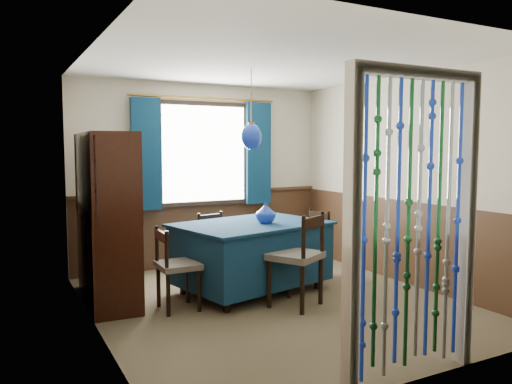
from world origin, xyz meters
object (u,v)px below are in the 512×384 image
sideboard (106,244)px  chair_near (298,257)px  vase_table (266,214)px  pendant_lamp (251,136)px  chair_left (175,266)px  chair_right (310,242)px  dining_table (251,252)px  bowl_shelf (116,186)px  vase_sideboard (105,205)px  chair_far (216,244)px

sideboard → chair_near: bearing=-31.0°
vase_table → pendant_lamp: bearing=142.5°
chair_left → chair_right: size_ratio=0.98×
sideboard → pendant_lamp: 1.95m
chair_left → sideboard: size_ratio=0.47×
dining_table → chair_right: bearing=-2.1°
chair_right → pendant_lamp: size_ratio=0.96×
vase_table → bowl_shelf: size_ratio=1.02×
chair_near → chair_right: 1.15m
chair_left → chair_right: bearing=102.4°
chair_right → bowl_shelf: size_ratio=4.03×
pendant_lamp → vase_sideboard: bearing=153.2°
chair_far → chair_left: bearing=38.3°
vase_sideboard → sideboard: bearing=-100.3°
vase_table → chair_right: bearing=18.8°
dining_table → bowl_shelf: bearing=162.1°
chair_near → chair_left: 1.25m
chair_left → sideboard: bearing=-138.4°
dining_table → chair_left: size_ratio=2.19×
chair_near → chair_left: (-1.15, 0.49, -0.07)m
sideboard → bowl_shelf: bearing=-75.0°
pendant_lamp → vase_sideboard: 1.81m
dining_table → bowl_shelf: 1.67m
dining_table → chair_far: (-0.13, 0.72, -0.02)m
sideboard → vase_table: sideboard is taller
chair_left → vase_table: size_ratio=3.91×
vase_sideboard → dining_table: bearing=-26.8°
sideboard → vase_sideboard: (0.06, 0.33, 0.38)m
vase_table → vase_sideboard: size_ratio=1.04×
sideboard → vase_sideboard: size_ratio=8.61×
chair_far → vase_sideboard: bearing=-10.7°
dining_table → chair_left: bearing=-179.6°
chair_left → bowl_shelf: 1.00m
chair_far → chair_right: bearing=142.7°
chair_left → vase_sideboard: size_ratio=4.05×
chair_left → pendant_lamp: bearing=103.6°
dining_table → sideboard: bearing=152.4°
sideboard → vase_sideboard: sideboard is taller
chair_left → chair_right: 1.93m
pendant_lamp → chair_left: bearing=-167.2°
dining_table → vase_table: 0.47m
dining_table → vase_sideboard: (-1.46, 0.74, 0.54)m
vase_table → dining_table: bearing=142.5°
sideboard → chair_right: bearing=-3.2°
dining_table → bowl_shelf: (-1.46, 0.14, 0.79)m
dining_table → chair_right: chair_right is taller
chair_near → sideboard: (-1.70, 1.12, 0.10)m
chair_near → chair_left: size_ratio=1.16×
chair_left → vase_sideboard: bearing=-152.4°
chair_near → vase_table: vase_table is taller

